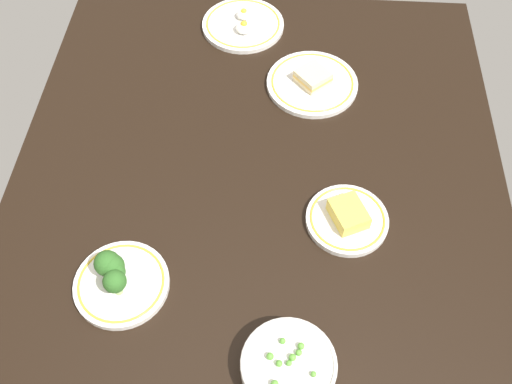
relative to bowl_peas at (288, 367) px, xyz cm
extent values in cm
cube|color=black|center=(37.37, 8.15, -4.49)|extent=(140.18, 109.79, 4.00)
cylinder|color=white|center=(0.00, 0.00, -0.37)|extent=(16.87, 16.87, 4.25)
torus|color=white|center=(0.00, 0.00, 1.76)|extent=(17.00, 17.00, 0.80)
sphere|color=#599E38|center=(3.00, -2.02, 2.39)|extent=(1.26, 1.26, 1.26)
sphere|color=#599E38|center=(0.80, 3.31, 2.42)|extent=(1.33, 1.33, 1.33)
sphere|color=#599E38|center=(-0.14, -0.01, 2.29)|extent=(1.07, 1.07, 1.07)
sphere|color=#599E38|center=(3.74, 1.25, 2.32)|extent=(1.12, 1.12, 1.12)
sphere|color=#599E38|center=(1.82, -1.65, 2.34)|extent=(1.16, 1.16, 1.16)
sphere|color=#599E38|center=(-3.95, 2.29, 2.47)|extent=(1.42, 1.42, 1.42)
sphere|color=#599E38|center=(-0.33, 1.68, 2.35)|extent=(1.19, 1.19, 1.19)
sphere|color=#599E38|center=(-1.76, -4.25, 2.26)|extent=(1.02, 1.02, 1.02)
sphere|color=#599E38|center=(0.87, -0.59, 2.41)|extent=(1.30, 1.30, 1.30)
cylinder|color=white|center=(72.16, -3.61, -1.88)|extent=(22.70, 22.70, 1.22)
torus|color=gold|center=(72.16, -3.61, -1.27)|extent=(20.48, 20.48, 0.50)
cube|color=beige|center=(72.16, -3.61, -0.67)|extent=(9.93, 9.92, 1.20)
cube|color=#E5B24C|center=(72.16, -3.61, 0.33)|extent=(9.93, 9.92, 0.80)
cube|color=beige|center=(72.16, -3.61, 1.33)|extent=(9.93, 9.92, 1.20)
cylinder|color=white|center=(32.39, -11.30, -1.80)|extent=(17.34, 17.34, 1.39)
torus|color=gold|center=(32.39, -11.30, -1.11)|extent=(15.76, 15.76, 0.50)
cube|color=#F2D14C|center=(32.39, -11.30, 0.60)|extent=(9.86, 9.09, 3.40)
cylinder|color=white|center=(14.68, 32.90, -1.78)|extent=(18.62, 18.62, 1.43)
torus|color=gold|center=(14.68, 32.90, -1.06)|extent=(16.88, 16.88, 0.50)
cylinder|color=#9EBC72|center=(14.93, 33.00, 0.32)|extent=(1.18, 1.18, 2.76)
sphere|color=#2D6023|center=(14.93, 33.00, 2.96)|extent=(3.37, 3.37, 3.37)
cylinder|color=#9EBC72|center=(15.95, 34.10, 0.12)|extent=(1.70, 1.70, 2.35)
sphere|color=#2D6023|center=(15.95, 34.10, 3.12)|extent=(4.87, 4.87, 4.87)
cylinder|color=#9EBC72|center=(12.72, 32.85, 0.34)|extent=(1.57, 1.57, 2.79)
sphere|color=#2D6023|center=(12.72, 32.85, 3.42)|extent=(4.49, 4.49, 4.49)
cylinder|color=#9EBC72|center=(16.39, 35.04, 0.20)|extent=(1.78, 1.78, 2.52)
sphere|color=#2D6023|center=(16.39, 35.04, 3.37)|extent=(5.08, 5.08, 5.08)
cylinder|color=white|center=(93.35, 15.35, -1.88)|extent=(22.14, 22.14, 1.22)
torus|color=gold|center=(93.35, 15.35, -1.27)|extent=(19.98, 19.98, 0.50)
ellipsoid|color=white|center=(90.03, 14.77, -0.01)|extent=(4.59, 4.59, 2.52)
sphere|color=yellow|center=(90.03, 14.77, 1.13)|extent=(1.83, 1.83, 1.83)
ellipsoid|color=white|center=(95.65, 15.28, -0.17)|extent=(4.01, 4.01, 2.21)
sphere|color=yellow|center=(95.65, 15.28, 0.83)|extent=(1.61, 1.61, 1.61)
camera|label=1|loc=(-33.46, 3.50, 101.11)|focal=40.71mm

